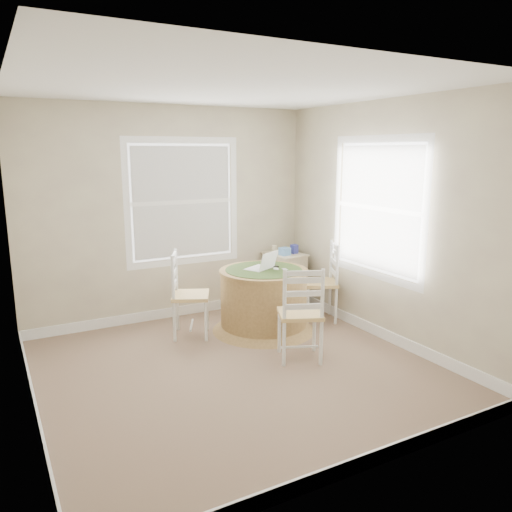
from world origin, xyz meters
TOP-DOWN VIEW (x-y plane):
  - room at (0.17, 0.16)m, footprint 3.64×3.64m
  - round_table at (0.76, 0.83)m, footprint 1.20×1.20m
  - chair_left at (-0.05, 1.07)m, footprint 0.54×0.55m
  - chair_near at (0.67, -0.06)m, footprint 0.55×0.54m
  - chair_right at (1.55, 0.82)m, footprint 0.54×0.55m
  - laptop at (0.75, 0.87)m, footprint 0.41×0.39m
  - mouse at (0.88, 0.77)m, footprint 0.07×0.10m
  - phone at (0.97, 0.71)m, footprint 0.06×0.10m
  - keys at (0.94, 0.86)m, footprint 0.07×0.06m
  - corner_chest at (1.48, 1.53)m, footprint 0.47×0.59m
  - tissue_box at (1.42, 1.44)m, footprint 0.13×0.13m
  - box_yellow at (1.53, 1.60)m, footprint 0.16×0.12m
  - box_blue at (1.58, 1.47)m, footprint 0.09×0.09m
  - cup_cream at (1.41, 1.67)m, footprint 0.07×0.07m

SIDE VIEW (x-z plane):
  - corner_chest at x=1.48m, z-range 0.00..0.72m
  - round_table at x=0.76m, z-range 0.03..0.76m
  - chair_left at x=-0.05m, z-range 0.00..0.95m
  - chair_near at x=0.67m, z-range 0.00..0.95m
  - chair_right at x=1.55m, z-range 0.00..0.95m
  - phone at x=0.97m, z-range 0.72..0.74m
  - keys at x=0.94m, z-range 0.72..0.74m
  - mouse at x=0.88m, z-range 0.72..0.75m
  - box_yellow at x=1.53m, z-range 0.72..0.78m
  - laptop at x=0.75m, z-range 0.65..0.87m
  - cup_cream at x=1.41m, z-range 0.72..0.81m
  - tissue_box at x=1.42m, z-range 0.72..0.82m
  - box_blue at x=1.58m, z-range 0.72..0.84m
  - room at x=0.17m, z-range -0.02..2.62m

